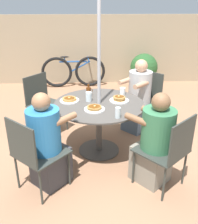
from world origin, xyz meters
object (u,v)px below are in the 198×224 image
(diner_south, at_px, (154,143))
(pancake_plate_c, at_px, (69,100))
(patio_table, at_px, (99,113))
(patio_chair_north, at_px, (43,100))
(pancake_plate_a, at_px, (119,99))
(syrup_bottle, at_px, (89,91))
(diner_west, at_px, (138,99))
(drinking_glass_a, at_px, (89,97))
(potted_shrub, at_px, (144,69))
(drinking_glass_b, at_px, (118,113))
(pancake_plate_b, at_px, (94,108))
(coffee_cup, at_px, (122,91))
(patio_chair_west, at_px, (145,96))
(bicycle, at_px, (74,72))
(diner_east, at_px, (47,145))
(patio_chair_south, at_px, (169,148))
(patio_chair_east, at_px, (34,151))

(diner_south, bearing_deg, pancake_plate_c, 100.68)
(patio_table, height_order, patio_chair_north, patio_chair_north)
(pancake_plate_a, distance_m, syrup_bottle, 0.47)
(patio_chair_north, bearing_deg, diner_west, 126.72)
(drinking_glass_a, bearing_deg, pancake_plate_c, 178.65)
(pancake_plate_c, xyz_separation_m, potted_shrub, (1.53, 2.57, -0.27))
(drinking_glass_a, height_order, drinking_glass_b, same)
(pancake_plate_b, distance_m, drinking_glass_b, 0.35)
(patio_table, height_order, pancake_plate_a, pancake_plate_a)
(diner_west, height_order, coffee_cup, diner_west)
(patio_chair_west, xyz_separation_m, drinking_glass_b, (-0.57, -1.20, 0.26))
(patio_chair_north, xyz_separation_m, syrup_bottle, (0.71, -0.37, 0.27))
(diner_south, distance_m, drinking_glass_b, 0.53)
(drinking_glass_b, height_order, bicycle, drinking_glass_b)
(diner_east, height_order, bicycle, diner_east)
(pancake_plate_a, xyz_separation_m, coffee_cup, (0.07, 0.26, 0.02))
(patio_chair_south, height_order, bicycle, patio_chair_south)
(drinking_glass_b, relative_size, potted_shrub, 0.16)
(patio_chair_east, height_order, potted_shrub, patio_chair_east)
(pancake_plate_a, bearing_deg, drinking_glass_b, -98.32)
(patio_chair_south, bearing_deg, patio_chair_east, 138.63)
(syrup_bottle, distance_m, bicycle, 2.61)
(patio_chair_east, xyz_separation_m, patio_chair_west, (1.48, 1.56, 0.00))
(diner_west, xyz_separation_m, pancake_plate_b, (-0.71, -0.84, 0.22))
(drinking_glass_b, distance_m, potted_shrub, 3.27)
(potted_shrub, bearing_deg, patio_chair_west, -100.91)
(diner_south, distance_m, pancake_plate_b, 0.84)
(patio_table, bearing_deg, pancake_plate_a, 14.21)
(patio_table, bearing_deg, diner_west, 44.46)
(pancake_plate_b, distance_m, pancake_plate_c, 0.45)
(patio_table, relative_size, drinking_glass_a, 9.58)
(bicycle, bearing_deg, diner_south, -76.58)
(drinking_glass_a, distance_m, bicycle, 2.82)
(coffee_cup, height_order, potted_shrub, coffee_cup)
(patio_table, distance_m, patio_chair_east, 1.08)
(patio_chair_north, distance_m, bicycle, 2.23)
(drinking_glass_a, relative_size, bicycle, 0.08)
(drinking_glass_b, xyz_separation_m, potted_shrub, (0.94, 3.11, -0.32))
(patio_chair_west, xyz_separation_m, coffee_cup, (-0.42, -0.42, 0.25))
(pancake_plate_c, distance_m, coffee_cup, 0.77)
(patio_chair_west, bearing_deg, syrup_bottle, 72.35)
(pancake_plate_a, bearing_deg, patio_chair_north, 151.91)
(patio_chair_east, xyz_separation_m, coffee_cup, (1.06, 1.14, 0.25))
(patio_chair_west, xyz_separation_m, potted_shrub, (0.37, 1.91, -0.06))
(drinking_glass_a, distance_m, drinking_glass_b, 0.63)
(patio_chair_west, relative_size, coffee_cup, 9.44)
(diner_west, height_order, syrup_bottle, diner_west)
(patio_table, bearing_deg, patio_chair_south, -48.83)
(patio_table, bearing_deg, potted_shrub, 66.91)
(diner_south, height_order, diner_west, diner_west)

